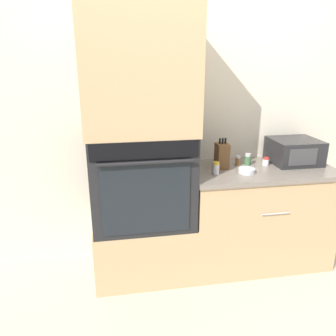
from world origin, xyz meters
The scene contains 13 objects.
ground_plane centered at (0.00, 0.00, 0.00)m, with size 12.00×12.00×0.00m, color beige.
wall_back centered at (0.00, 0.63, 1.25)m, with size 8.00×0.05×2.50m.
oven_cabinet_base centered at (-0.39, 0.30, 0.24)m, with size 0.79×0.60×0.48m.
wall_oven centered at (-0.39, 0.30, 0.84)m, with size 0.76×0.64×0.72m.
oven_cabinet_upper centered at (-0.39, 0.30, 1.62)m, with size 0.79×0.60×0.86m.
counter_unit centered at (0.59, 0.30, 0.43)m, with size 1.20×0.63×0.86m.
microwave centered at (0.92, 0.39, 0.97)m, with size 0.39×0.36×0.21m.
knife_block centered at (0.27, 0.36, 0.97)m, with size 0.09×0.13×0.25m.
bowl centered at (0.42, 0.20, 0.88)m, with size 0.13×0.13×0.04m.
condiment_jar_near centered at (0.51, 0.39, 0.91)m, with size 0.05×0.05×0.10m.
condiment_jar_mid centered at (0.66, 0.36, 0.89)m, with size 0.06×0.06×0.07m.
condiment_jar_far centered at (0.17, 0.21, 0.91)m, with size 0.05×0.05×0.10m.
condiment_jar_back centered at (0.42, 0.39, 0.90)m, with size 0.04×0.04×0.08m.
Camera 1 is at (-0.59, -2.09, 1.72)m, focal length 35.00 mm.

